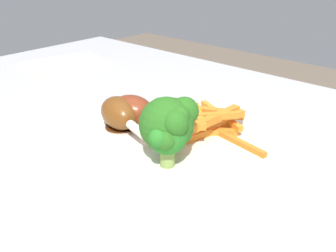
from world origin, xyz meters
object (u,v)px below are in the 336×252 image
Objects in this scene: broccoli_floret_front at (166,119)px; chicken_drumstick_far at (135,112)px; broccoli_floret_back at (167,135)px; dinner_plate at (168,144)px; dining_table at (139,207)px; chicken_drumstick_near at (121,114)px; carrot_fries_pile at (209,120)px; broccoli_floret_middle at (169,123)px.

broccoli_floret_front is 0.57× the size of chicken_drumstick_far.
broccoli_floret_front reaches higher than chicken_drumstick_far.
broccoli_floret_back is 0.54× the size of chicken_drumstick_far.
broccoli_floret_back reaches higher than dinner_plate.
broccoli_floret_back is (-0.04, 0.05, 0.05)m from dinner_plate.
dining_table is 10.32× the size of chicken_drumstick_near.
chicken_drumstick_near reaches higher than dining_table.
broccoli_floret_front is 0.41× the size of carrot_fries_pile.
chicken_drumstick_far is at bearing -42.87° from dining_table.
carrot_fries_pile is at bearing -80.38° from broccoli_floret_back.
dinner_plate is at bearing -129.08° from dining_table.
chicken_drumstick_near is (0.10, 0.07, 0.00)m from carrot_fries_pile.
broccoli_floret_middle is at bearing 141.21° from broccoli_floret_front.
dinner_plate is 0.08m from broccoli_floret_middle.
dinner_plate is 0.06m from carrot_fries_pile.
chicken_drumstick_far is (0.10, -0.05, -0.02)m from broccoli_floret_back.
broccoli_floret_middle is (-0.02, 0.02, 0.01)m from broccoli_floret_front.
chicken_drumstick_near is at bearing -11.22° from broccoli_floret_middle.
carrot_fries_pile is (0.02, -0.10, -0.02)m from broccoli_floret_back.
broccoli_floret_back is 0.12m from chicken_drumstick_far.
broccoli_floret_front is (-0.04, -0.01, 0.15)m from dining_table.
broccoli_floret_middle reaches higher than broccoli_floret_front.
chicken_drumstick_far is (0.08, -0.02, -0.02)m from broccoli_floret_front.
broccoli_floret_middle is at bearing -64.07° from broccoli_floret_back.
chicken_drumstick_far is at bearing -25.19° from broccoli_floret_back.
broccoli_floret_front reaches higher than chicken_drumstick_near.
broccoli_floret_middle is at bearing 158.19° from chicken_drumstick_far.
carrot_fries_pile is 0.10m from chicken_drumstick_far.
broccoli_floret_back is (-0.07, 0.02, 0.15)m from dining_table.
broccoli_floret_front is at bearing 85.43° from carrot_fries_pile.
broccoli_floret_front is 0.08m from carrot_fries_pile.
dining_table is 0.14m from chicken_drumstick_near.
dining_table is 0.14m from chicken_drumstick_far.
chicken_drumstick_near is at bearing -15.14° from broccoli_floret_back.
broccoli_floret_front is at bearing -38.79° from broccoli_floret_middle.
carrot_fries_pile reaches higher than dining_table.
broccoli_floret_middle is 1.23× the size of broccoli_floret_back.
dining_table is at bearing 59.78° from carrot_fries_pile.
broccoli_floret_front is 0.59× the size of chicken_drumstick_near.
chicken_drumstick_near is (0.04, -0.01, 0.13)m from dining_table.
broccoli_floret_back is at bearing 164.86° from chicken_drumstick_near.
carrot_fries_pile is (0.01, -0.09, -0.03)m from broccoli_floret_middle.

